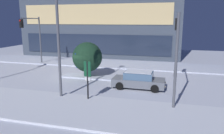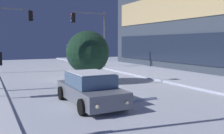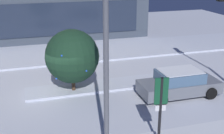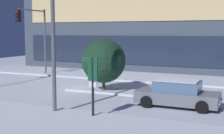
# 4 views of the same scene
# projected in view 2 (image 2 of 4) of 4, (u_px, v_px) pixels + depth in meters

# --- Properties ---
(ground) EXTENTS (52.00, 52.00, 0.00)m
(ground) POSITION_uv_depth(u_px,v_px,m) (79.00, 81.00, 17.86)
(ground) COLOR silver
(curb_strip_far) EXTENTS (52.00, 5.20, 0.14)m
(curb_strip_far) POSITION_uv_depth(u_px,v_px,m) (161.00, 74.00, 21.46)
(curb_strip_far) COLOR silver
(curb_strip_far) RESTS_ON ground
(median_strip) EXTENTS (9.00, 1.80, 0.14)m
(median_strip) POSITION_uv_depth(u_px,v_px,m) (102.00, 85.00, 15.61)
(median_strip) COLOR silver
(median_strip) RESTS_ON ground
(office_tower_secondary) EXTENTS (13.60, 10.12, 14.67)m
(office_tower_secondary) POSITION_uv_depth(u_px,v_px,m) (183.00, 12.00, 34.95)
(office_tower_secondary) COLOR #384251
(office_tower_secondary) RESTS_ON ground
(car_near) EXTENTS (4.59, 2.10, 1.49)m
(car_near) POSITION_uv_depth(u_px,v_px,m) (90.00, 89.00, 11.08)
(car_near) COLOR slate
(car_near) RESTS_ON ground
(traffic_light_corner_near_left) EXTENTS (0.32, 4.41, 6.25)m
(traffic_light_corner_near_left) POSITION_uv_depth(u_px,v_px,m) (5.00, 27.00, 22.64)
(traffic_light_corner_near_left) COLOR #565960
(traffic_light_corner_near_left) RESTS_ON ground
(traffic_light_corner_far_left) EXTENTS (0.32, 4.05, 6.25)m
(traffic_light_corner_far_left) POSITION_uv_depth(u_px,v_px,m) (92.00, 29.00, 26.43)
(traffic_light_corner_far_left) COLOR #565960
(traffic_light_corner_far_left) RESTS_ON ground
(street_lamp_arched) EXTENTS (0.73, 3.16, 8.07)m
(street_lamp_arched) POSITION_uv_depth(u_px,v_px,m) (2.00, 1.00, 13.77)
(street_lamp_arched) COLOR #565960
(street_lamp_arched) RESTS_ON ground
(decorated_tree_median) EXTENTS (3.02, 3.02, 3.68)m
(decorated_tree_median) POSITION_uv_depth(u_px,v_px,m) (88.00, 52.00, 16.84)
(decorated_tree_median) COLOR #473323
(decorated_tree_median) RESTS_ON ground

